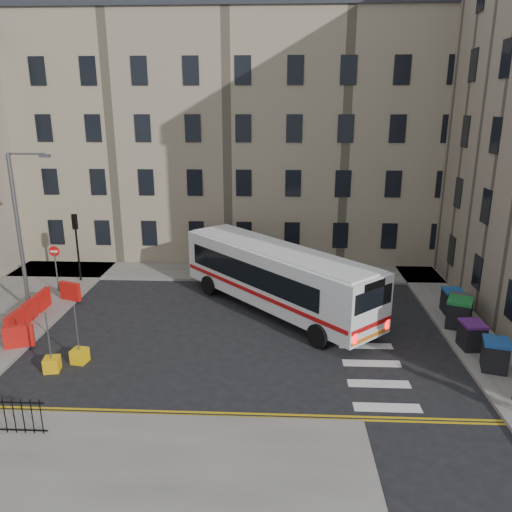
# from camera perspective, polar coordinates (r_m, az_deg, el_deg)

# --- Properties ---
(ground) EXTENTS (120.00, 120.00, 0.00)m
(ground) POSITION_cam_1_polar(r_m,az_deg,el_deg) (24.02, 2.36, -8.72)
(ground) COLOR black
(ground) RESTS_ON ground
(pavement_north) EXTENTS (36.00, 3.20, 0.15)m
(pavement_north) POSITION_cam_1_polar(r_m,az_deg,el_deg) (32.54, -8.15, -1.79)
(pavement_north) COLOR slate
(pavement_north) RESTS_ON ground
(pavement_east) EXTENTS (2.40, 26.00, 0.15)m
(pavement_east) POSITION_cam_1_polar(r_m,az_deg,el_deg) (29.07, 20.53, -5.02)
(pavement_east) COLOR slate
(pavement_east) RESTS_ON ground
(pavement_west) EXTENTS (6.00, 22.00, 0.15)m
(pavement_west) POSITION_cam_1_polar(r_m,az_deg,el_deg) (28.58, -27.13, -6.22)
(pavement_west) COLOR slate
(pavement_west) RESTS_ON ground
(pavement_sw) EXTENTS (20.00, 6.00, 0.15)m
(pavement_sw) POSITION_cam_1_polar(r_m,az_deg,el_deg) (17.07, -24.16, -21.87)
(pavement_sw) COLOR slate
(pavement_sw) RESTS_ON ground
(terrace_north) EXTENTS (38.30, 10.80, 17.20)m
(terrace_north) POSITION_cam_1_polar(r_m,az_deg,el_deg) (37.89, -8.27, 14.00)
(terrace_north) COLOR gray
(terrace_north) RESTS_ON ground
(traffic_light_nw) EXTENTS (0.28, 0.22, 4.10)m
(traffic_light_nw) POSITION_cam_1_polar(r_m,az_deg,el_deg) (31.54, -19.85, 2.07)
(traffic_light_nw) COLOR black
(traffic_light_nw) RESTS_ON pavement_west
(streetlamp) EXTENTS (0.50, 0.22, 8.14)m
(streetlamp) POSITION_cam_1_polar(r_m,az_deg,el_deg) (27.69, -25.50, 2.61)
(streetlamp) COLOR #595B5E
(streetlamp) RESTS_ON pavement_west
(no_entry_north) EXTENTS (0.60, 0.08, 3.00)m
(no_entry_north) POSITION_cam_1_polar(r_m,az_deg,el_deg) (30.18, -21.98, -0.36)
(no_entry_north) COLOR #595B5E
(no_entry_north) RESTS_ON pavement_west
(roadworks_barriers) EXTENTS (1.66, 6.26, 1.00)m
(roadworks_barriers) POSITION_cam_1_polar(r_m,az_deg,el_deg) (26.96, -23.80, -5.78)
(roadworks_barriers) COLOR red
(roadworks_barriers) RESTS_ON pavement_west
(bus) EXTENTS (10.36, 10.94, 3.35)m
(bus) POSITION_cam_1_polar(r_m,az_deg,el_deg) (25.81, 2.31, -2.24)
(bus) COLOR white
(bus) RESTS_ON ground
(wheelie_bin_a) EXTENTS (1.26, 1.36, 1.25)m
(wheelie_bin_a) POSITION_cam_1_polar(r_m,az_deg,el_deg) (22.51, 25.65, -10.12)
(wheelie_bin_a) COLOR black
(wheelie_bin_a) RESTS_ON pavement_east
(wheelie_bin_b) EXTENTS (1.02, 1.15, 1.20)m
(wheelie_bin_b) POSITION_cam_1_polar(r_m,az_deg,el_deg) (23.95, 23.44, -8.28)
(wheelie_bin_b) COLOR black
(wheelie_bin_b) RESTS_ON pavement_east
(wheelie_bin_c) EXTENTS (1.51, 1.59, 1.39)m
(wheelie_bin_c) POSITION_cam_1_polar(r_m,az_deg,el_deg) (25.89, 22.16, -6.03)
(wheelie_bin_c) COLOR black
(wheelie_bin_c) RESTS_ON pavement_east
(wheelie_bin_d) EXTENTS (1.27, 1.39, 1.30)m
(wheelie_bin_d) POSITION_cam_1_polar(r_m,az_deg,el_deg) (26.58, 22.30, -5.55)
(wheelie_bin_d) COLOR black
(wheelie_bin_d) RESTS_ON pavement_east
(wheelie_bin_e) EXTENTS (0.98, 1.12, 1.22)m
(wheelie_bin_e) POSITION_cam_1_polar(r_m,az_deg,el_deg) (27.50, 21.53, -4.82)
(wheelie_bin_e) COLOR black
(wheelie_bin_e) RESTS_ON pavement_east
(bollard_yellow) EXTENTS (0.68, 0.68, 0.60)m
(bollard_yellow) POSITION_cam_1_polar(r_m,az_deg,el_deg) (22.54, -19.50, -10.70)
(bollard_yellow) COLOR #E8B50C
(bollard_yellow) RESTS_ON ground
(bollard_chevron) EXTENTS (0.70, 0.70, 0.60)m
(bollard_chevron) POSITION_cam_1_polar(r_m,az_deg,el_deg) (22.26, -22.28, -11.38)
(bollard_chevron) COLOR #EAA20D
(bollard_chevron) RESTS_ON ground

